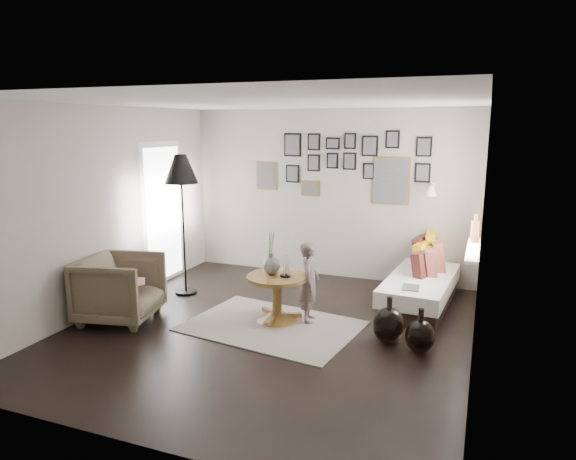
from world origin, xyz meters
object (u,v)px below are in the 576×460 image
at_px(floor_lamp, 181,174).
at_px(demijohn_small, 420,336).
at_px(vase, 271,262).
at_px(demijohn_large, 389,325).
at_px(armchair, 120,288).
at_px(pedestal_table, 277,300).
at_px(child, 309,282).
at_px(magazine_basket, 105,305).
at_px(daybed, 421,283).

height_order(floor_lamp, demijohn_small, floor_lamp).
bearing_deg(vase, demijohn_large, -7.11).
distance_m(vase, floor_lamp, 1.88).
bearing_deg(demijohn_large, armchair, -171.16).
distance_m(pedestal_table, floor_lamp, 2.22).
height_order(vase, child, vase).
height_order(pedestal_table, child, child).
xyz_separation_m(vase, demijohn_small, (1.82, -0.30, -0.55)).
distance_m(vase, child, 0.52).
bearing_deg(armchair, pedestal_table, -81.87).
relative_size(magazine_basket, child, 0.39).
bearing_deg(daybed, floor_lamp, -162.04).
bearing_deg(demijohn_large, floor_lamp, 167.35).
height_order(magazine_basket, child, child).
bearing_deg(daybed, magazine_basket, -146.07).
bearing_deg(floor_lamp, child, -11.01).
relative_size(demijohn_small, child, 0.49).
height_order(vase, armchair, vase).
xyz_separation_m(demijohn_small, child, (-1.37, 0.41, 0.31)).
relative_size(pedestal_table, magazine_basket, 1.89).
relative_size(floor_lamp, demijohn_small, 4.07).
bearing_deg(demijohn_small, child, 163.38).
relative_size(pedestal_table, daybed, 0.39).
bearing_deg(magazine_basket, vase, 21.44).
distance_m(armchair, demijohn_small, 3.56).
relative_size(vase, magazine_basket, 1.35).
bearing_deg(magazine_basket, demijohn_small, 6.83).
height_order(magazine_basket, demijohn_small, demijohn_small).
distance_m(daybed, magazine_basket, 4.07).
xyz_separation_m(demijohn_large, demijohn_small, (0.35, -0.12, -0.02)).
height_order(floor_lamp, child, floor_lamp).
distance_m(daybed, floor_lamp, 3.56).
bearing_deg(magazine_basket, armchair, 20.40).
distance_m(armchair, demijohn_large, 3.23).
relative_size(demijohn_large, child, 0.54).
bearing_deg(demijohn_large, child, 164.19).
bearing_deg(daybed, vase, -138.13).
height_order(armchair, floor_lamp, floor_lamp).
xyz_separation_m(daybed, child, (-1.19, -1.15, 0.21)).
relative_size(vase, demijohn_small, 1.08).
xyz_separation_m(vase, daybed, (1.64, 1.25, -0.45)).
distance_m(daybed, child, 1.66).
bearing_deg(pedestal_table, armchair, -159.88).
height_order(vase, floor_lamp, floor_lamp).
relative_size(daybed, magazine_basket, 4.80).
distance_m(vase, demijohn_small, 1.92).
distance_m(magazine_basket, demijohn_small, 3.75).
relative_size(vase, daybed, 0.28).
xyz_separation_m(daybed, demijohn_large, (-0.17, -1.44, -0.08)).
xyz_separation_m(demijohn_large, child, (-1.02, 0.29, 0.29)).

